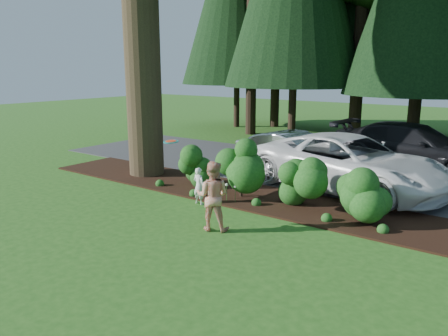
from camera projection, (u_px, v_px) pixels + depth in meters
name	position (u px, v px, depth m)	size (l,w,h in m)	color
ground	(179.00, 228.00, 10.57)	(80.00, 80.00, 0.00)	#275919
mulch_bed	(251.00, 196.00, 13.11)	(16.00, 2.50, 0.05)	black
driveway	(312.00, 170.00, 16.46)	(22.00, 6.00, 0.03)	#38383A
shrub_row	(272.00, 175.00, 12.41)	(6.53, 1.60, 1.61)	#194B17
lily_cluster	(227.00, 186.00, 12.51)	(0.69, 0.09, 0.57)	#194B17
car_silver_wagon	(296.00, 154.00, 15.61)	(1.59, 4.57, 1.51)	#B7B7BC
car_white_suv	(349.00, 163.00, 13.55)	(2.89, 6.26, 1.74)	white
car_dark_suv	(413.00, 147.00, 16.35)	(2.43, 5.97, 1.73)	black
child	(199.00, 186.00, 12.34)	(0.39, 0.26, 1.07)	white
adult	(213.00, 196.00, 10.31)	(0.81, 0.63, 1.67)	#D84E1C
frisbee	(171.00, 141.00, 13.16)	(0.47, 0.47, 0.07)	teal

